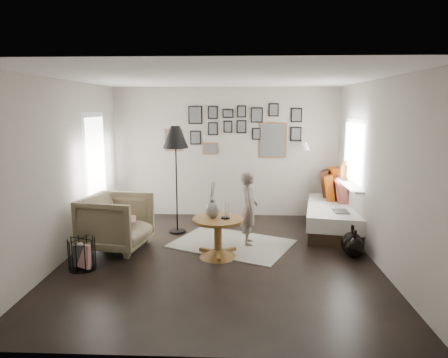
{
  "coord_description": "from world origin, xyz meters",
  "views": [
    {
      "loc": [
        0.31,
        -5.62,
        2.21
      ],
      "look_at": [
        0.05,
        0.5,
        1.1
      ],
      "focal_mm": 32.0,
      "sensor_mm": 36.0,
      "label": 1
    }
  ],
  "objects_px": {
    "pedestal_table": "(218,239)",
    "child": "(249,209)",
    "floor_lamp": "(176,141)",
    "demijohn_large": "(352,243)",
    "daybed": "(332,211)",
    "vase": "(213,207)",
    "armchair": "(116,222)",
    "demijohn_small": "(354,247)",
    "magazine_basket": "(82,254)"
  },
  "relations": [
    {
      "from": "vase",
      "to": "floor_lamp",
      "type": "xyz_separation_m",
      "value": [
        -0.71,
        1.13,
        0.87
      ]
    },
    {
      "from": "floor_lamp",
      "to": "demijohn_large",
      "type": "height_order",
      "value": "floor_lamp"
    },
    {
      "from": "floor_lamp",
      "to": "demijohn_large",
      "type": "relative_size",
      "value": 4.02
    },
    {
      "from": "pedestal_table",
      "to": "child",
      "type": "xyz_separation_m",
      "value": [
        0.46,
        0.57,
        0.32
      ]
    },
    {
      "from": "pedestal_table",
      "to": "child",
      "type": "bearing_deg",
      "value": 51.01
    },
    {
      "from": "pedestal_table",
      "to": "floor_lamp",
      "type": "relative_size",
      "value": 0.4
    },
    {
      "from": "daybed",
      "to": "floor_lamp",
      "type": "distance_m",
      "value": 3.12
    },
    {
      "from": "pedestal_table",
      "to": "demijohn_small",
      "type": "bearing_deg",
      "value": 0.91
    },
    {
      "from": "pedestal_table",
      "to": "demijohn_large",
      "type": "bearing_deg",
      "value": 4.32
    },
    {
      "from": "demijohn_small",
      "to": "vase",
      "type": "bearing_deg",
      "value": -179.68
    },
    {
      "from": "armchair",
      "to": "floor_lamp",
      "type": "relative_size",
      "value": 0.5
    },
    {
      "from": "daybed",
      "to": "armchair",
      "type": "height_order",
      "value": "daybed"
    },
    {
      "from": "pedestal_table",
      "to": "armchair",
      "type": "distance_m",
      "value": 1.64
    },
    {
      "from": "pedestal_table",
      "to": "daybed",
      "type": "bearing_deg",
      "value": 37.06
    },
    {
      "from": "pedestal_table",
      "to": "vase",
      "type": "height_order",
      "value": "vase"
    },
    {
      "from": "floor_lamp",
      "to": "child",
      "type": "relative_size",
      "value": 1.58
    },
    {
      "from": "floor_lamp",
      "to": "magazine_basket",
      "type": "bearing_deg",
      "value": -121.75
    },
    {
      "from": "floor_lamp",
      "to": "demijohn_large",
      "type": "distance_m",
      "value": 3.31
    },
    {
      "from": "demijohn_small",
      "to": "child",
      "type": "distance_m",
      "value": 1.7
    },
    {
      "from": "floor_lamp",
      "to": "pedestal_table",
      "type": "bearing_deg",
      "value": -55.49
    },
    {
      "from": "armchair",
      "to": "magazine_basket",
      "type": "relative_size",
      "value": 2.11
    },
    {
      "from": "pedestal_table",
      "to": "magazine_basket",
      "type": "relative_size",
      "value": 1.68
    },
    {
      "from": "magazine_basket",
      "to": "daybed",
      "type": "bearing_deg",
      "value": 28.16
    },
    {
      "from": "floor_lamp",
      "to": "daybed",
      "type": "bearing_deg",
      "value": 7.54
    },
    {
      "from": "armchair",
      "to": "demijohn_large",
      "type": "height_order",
      "value": "armchair"
    },
    {
      "from": "demijohn_small",
      "to": "armchair",
      "type": "bearing_deg",
      "value": 176.08
    },
    {
      "from": "vase",
      "to": "armchair",
      "type": "distance_m",
      "value": 1.59
    },
    {
      "from": "demijohn_large",
      "to": "demijohn_small",
      "type": "xyz_separation_m",
      "value": [
        0.01,
        -0.12,
        -0.02
      ]
    },
    {
      "from": "demijohn_large",
      "to": "demijohn_small",
      "type": "relative_size",
      "value": 1.1
    },
    {
      "from": "armchair",
      "to": "child",
      "type": "distance_m",
      "value": 2.1
    },
    {
      "from": "vase",
      "to": "magazine_basket",
      "type": "xyz_separation_m",
      "value": [
        -1.76,
        -0.56,
        -0.54
      ]
    },
    {
      "from": "armchair",
      "to": "demijohn_large",
      "type": "distance_m",
      "value": 3.63
    },
    {
      "from": "magazine_basket",
      "to": "demijohn_large",
      "type": "height_order",
      "value": "demijohn_large"
    },
    {
      "from": "child",
      "to": "pedestal_table",
      "type": "bearing_deg",
      "value": 137.96
    },
    {
      "from": "demijohn_small",
      "to": "demijohn_large",
      "type": "bearing_deg",
      "value": 93.93
    },
    {
      "from": "magazine_basket",
      "to": "demijohn_large",
      "type": "xyz_separation_m",
      "value": [
        3.86,
        0.69,
        -0.03
      ]
    },
    {
      "from": "magazine_basket",
      "to": "pedestal_table",
      "type": "bearing_deg",
      "value": 16.39
    },
    {
      "from": "magazine_basket",
      "to": "demijohn_large",
      "type": "distance_m",
      "value": 3.92
    },
    {
      "from": "armchair",
      "to": "magazine_basket",
      "type": "bearing_deg",
      "value": 174.25
    },
    {
      "from": "vase",
      "to": "child",
      "type": "distance_m",
      "value": 0.79
    },
    {
      "from": "daybed",
      "to": "floor_lamp",
      "type": "bearing_deg",
      "value": -161.57
    },
    {
      "from": "child",
      "to": "demijohn_large",
      "type": "bearing_deg",
      "value": -108.25
    },
    {
      "from": "daybed",
      "to": "demijohn_small",
      "type": "height_order",
      "value": "daybed"
    },
    {
      "from": "armchair",
      "to": "magazine_basket",
      "type": "height_order",
      "value": "armchair"
    },
    {
      "from": "demijohn_small",
      "to": "daybed",
      "type": "bearing_deg",
      "value": 89.92
    },
    {
      "from": "pedestal_table",
      "to": "daybed",
      "type": "relative_size",
      "value": 0.34
    },
    {
      "from": "demijohn_small",
      "to": "pedestal_table",
      "type": "bearing_deg",
      "value": -179.09
    },
    {
      "from": "daybed",
      "to": "vase",
      "type": "bearing_deg",
      "value": -133.47
    },
    {
      "from": "armchair",
      "to": "child",
      "type": "bearing_deg",
      "value": -72.04
    },
    {
      "from": "demijohn_large",
      "to": "child",
      "type": "relative_size",
      "value": 0.39
    }
  ]
}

